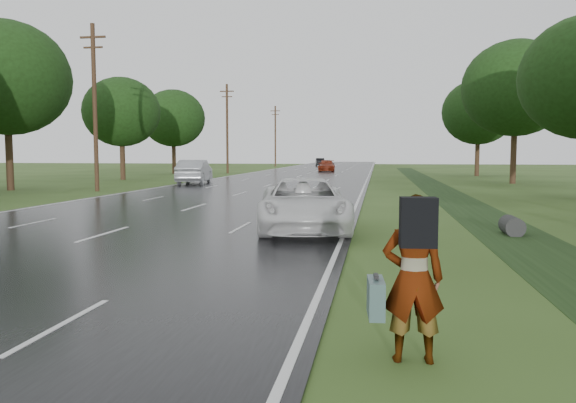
# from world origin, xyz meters

# --- Properties ---
(road) EXTENTS (14.00, 180.00, 0.04)m
(road) POSITION_xyz_m (0.00, 45.00, 0.02)
(road) COLOR black
(road) RESTS_ON ground
(edge_stripe_east) EXTENTS (0.12, 180.00, 0.01)m
(edge_stripe_east) POSITION_xyz_m (6.75, 45.00, 0.04)
(edge_stripe_east) COLOR silver
(edge_stripe_east) RESTS_ON road
(edge_stripe_west) EXTENTS (0.12, 180.00, 0.01)m
(edge_stripe_west) POSITION_xyz_m (-6.75, 45.00, 0.04)
(edge_stripe_west) COLOR silver
(edge_stripe_west) RESTS_ON road
(center_line) EXTENTS (0.12, 180.00, 0.01)m
(center_line) POSITION_xyz_m (0.00, 45.00, 0.04)
(center_line) COLOR silver
(center_line) RESTS_ON road
(drainage_ditch) EXTENTS (2.20, 120.00, 0.56)m
(drainage_ditch) POSITION_xyz_m (11.50, 18.71, 0.04)
(drainage_ditch) COLOR black
(drainage_ditch) RESTS_ON ground
(utility_pole_mid) EXTENTS (1.60, 0.26, 10.00)m
(utility_pole_mid) POSITION_xyz_m (-9.20, 25.00, 5.20)
(utility_pole_mid) COLOR #3D2819
(utility_pole_mid) RESTS_ON ground
(utility_pole_far) EXTENTS (1.60, 0.26, 10.00)m
(utility_pole_far) POSITION_xyz_m (-9.20, 55.00, 5.20)
(utility_pole_far) COLOR #3D2819
(utility_pole_far) RESTS_ON ground
(utility_pole_distant) EXTENTS (1.60, 0.26, 10.00)m
(utility_pole_distant) POSITION_xyz_m (-9.20, 85.00, 5.20)
(utility_pole_distant) COLOR #3D2819
(utility_pole_distant) RESTS_ON ground
(tree_east_d) EXTENTS (8.00, 8.00, 10.76)m
(tree_east_d) POSITION_xyz_m (17.80, 38.00, 7.15)
(tree_east_d) COLOR #3D2819
(tree_east_d) RESTS_ON ground
(tree_east_f) EXTENTS (7.20, 7.20, 9.62)m
(tree_east_f) POSITION_xyz_m (17.50, 52.00, 6.37)
(tree_east_f) COLOR #3D2819
(tree_east_f) RESTS_ON ground
(tree_west_c) EXTENTS (7.80, 7.80, 10.43)m
(tree_west_c) POSITION_xyz_m (-15.00, 25.00, 6.92)
(tree_west_c) COLOR #3D2819
(tree_west_c) RESTS_ON ground
(tree_west_d) EXTENTS (6.60, 6.60, 8.80)m
(tree_west_d) POSITION_xyz_m (-14.20, 39.00, 5.82)
(tree_west_d) COLOR #3D2819
(tree_west_d) RESTS_ON ground
(tree_west_f) EXTENTS (7.00, 7.00, 9.29)m
(tree_west_f) POSITION_xyz_m (-14.80, 53.00, 6.14)
(tree_west_f) COLOR #3D2819
(tree_west_f) RESTS_ON ground
(pedestrian) EXTENTS (0.88, 0.75, 1.90)m
(pedestrian) POSITION_xyz_m (8.07, -0.49, 0.98)
(pedestrian) COLOR #A5998C
(pedestrian) RESTS_ON ground
(white_pickup) EXTENTS (3.44, 5.93, 1.55)m
(white_pickup) POSITION_xyz_m (5.50, 9.73, 0.82)
(white_pickup) COLOR silver
(white_pickup) RESTS_ON road
(silver_sedan) EXTENTS (2.63, 5.60, 1.78)m
(silver_sedan) POSITION_xyz_m (-5.80, 33.28, 0.93)
(silver_sedan) COLOR #9A9DA2
(silver_sedan) RESTS_ON road
(far_car_red) EXTENTS (2.18, 4.88, 1.39)m
(far_car_red) POSITION_xyz_m (1.42, 62.19, 0.73)
(far_car_red) COLOR maroon
(far_car_red) RESTS_ON road
(far_car_dark) EXTENTS (2.03, 4.26, 1.35)m
(far_car_dark) POSITION_xyz_m (-2.34, 90.42, 0.71)
(far_car_dark) COLOR black
(far_car_dark) RESTS_ON road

